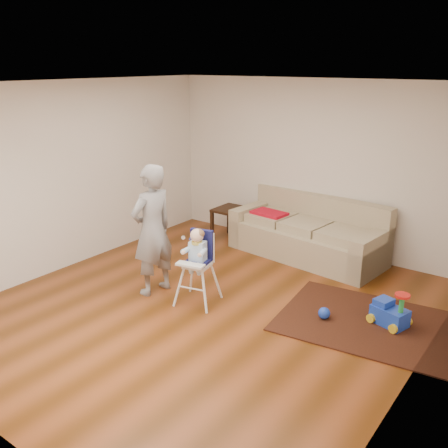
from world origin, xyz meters
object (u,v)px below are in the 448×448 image
Objects in this scene: side_table at (232,224)px; sofa at (307,229)px; adult at (152,230)px; high_chair at (198,267)px; toy_ball at (324,313)px; ride_on_toy at (391,307)px.

sofa is at bearing 1.76° from side_table.
sofa is at bearing 162.71° from adult.
high_chair is at bearing -93.58° from sofa.
high_chair is at bearing -65.07° from side_table.
toy_ball is at bearing 112.91° from adult.
sofa is 2.26m from ride_on_toy.
adult is at bearing 175.72° from high_chair.
adult reaches higher than side_table.
sofa is at bearing 123.59° from toy_ball.
ride_on_toy is 0.44× the size of high_chair.
sofa is 2.07m from toy_ball.
adult is (-2.17, -0.62, 0.78)m from toy_ball.
high_chair is (1.01, -2.18, 0.20)m from side_table.
side_table is 0.56× the size of high_chair.
side_table is 2.38m from adult.
side_table is 0.32× the size of adult.
toy_ball is at bearing 6.31° from high_chair.
sofa reaches higher than side_table.
toy_ball is at bearing -33.31° from side_table.
high_chair is (-1.50, -0.52, 0.39)m from toy_ball.
sofa is 17.39× the size of toy_ball.
high_chair reaches higher than toy_ball.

